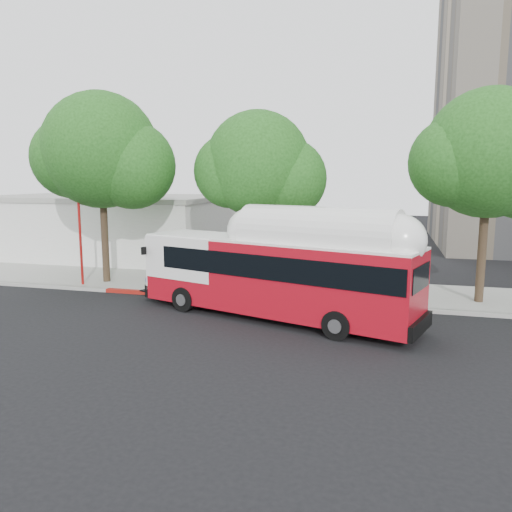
{
  "coord_description": "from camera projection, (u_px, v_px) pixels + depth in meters",
  "views": [
    {
      "loc": [
        5.05,
        -17.11,
        5.46
      ],
      "look_at": [
        -0.29,
        3.0,
        2.2
      ],
      "focal_mm": 35.0,
      "sensor_mm": 36.0,
      "label": 1
    }
  ],
  "objects": [
    {
      "name": "curb_strip",
      "position": [
        267.0,
        300.0,
        22.18
      ],
      "size": [
        60.0,
        0.3,
        0.15
      ],
      "primitive_type": "cube",
      "color": "gray",
      "rests_on": "ground"
    },
    {
      "name": "sidewalk",
      "position": [
        280.0,
        288.0,
        24.66
      ],
      "size": [
        60.0,
        5.0,
        0.15
      ],
      "primitive_type": "cube",
      "color": "gray",
      "rests_on": "ground"
    },
    {
      "name": "signal_pole",
      "position": [
        80.0,
        240.0,
        24.88
      ],
      "size": [
        0.13,
        0.44,
        4.65
      ],
      "color": "#A51311",
      "rests_on": "ground"
    },
    {
      "name": "transit_bus",
      "position": [
        275.0,
        277.0,
        19.34
      ],
      "size": [
        12.14,
        5.75,
        3.57
      ],
      "rotation": [
        0.0,
        0.0,
        -0.31
      ],
      "color": "#A30B18",
      "rests_on": "ground"
    },
    {
      "name": "red_curb_segment",
      "position": [
        204.0,
        296.0,
        22.94
      ],
      "size": [
        10.0,
        0.32,
        0.16
      ],
      "primitive_type": "cube",
      "color": "maroon",
      "rests_on": "ground"
    },
    {
      "name": "street_tree_right",
      "position": [
        500.0,
        159.0,
        20.7
      ],
      "size": [
        6.21,
        5.4,
        9.18
      ],
      "color": "#2D2116",
      "rests_on": "ground"
    },
    {
      "name": "street_tree_left",
      "position": [
        110.0,
        155.0,
        24.91
      ],
      "size": [
        6.67,
        5.8,
        9.74
      ],
      "color": "#2D2116",
      "rests_on": "ground"
    },
    {
      "name": "low_commercial_bldg",
      "position": [
        108.0,
        226.0,
        35.05
      ],
      "size": [
        16.2,
        10.2,
        4.25
      ],
      "color": "silver",
      "rests_on": "ground"
    },
    {
      "name": "ground",
      "position": [
        243.0,
        327.0,
        18.46
      ],
      "size": [
        120.0,
        120.0,
        0.0
      ],
      "primitive_type": "plane",
      "color": "black",
      "rests_on": "ground"
    },
    {
      "name": "street_tree_mid",
      "position": [
        266.0,
        169.0,
        23.49
      ],
      "size": [
        5.75,
        5.0,
        8.62
      ],
      "color": "#2D2116",
      "rests_on": "ground"
    }
  ]
}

